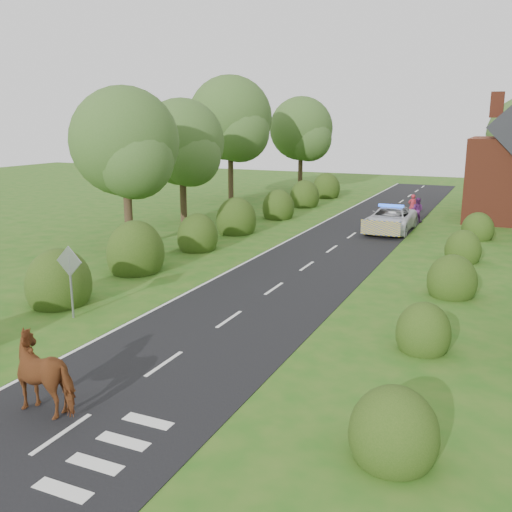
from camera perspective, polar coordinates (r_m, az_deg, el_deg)
The scene contains 14 objects.
ground at distance 16.36m, azimuth -9.16°, elevation -10.65°, with size 120.00×120.00×0.00m, color #245E15.
road at distance 29.39m, azimuth 7.03°, elevation 0.30°, with size 6.00×70.00×0.02m, color black.
road_markings at distance 28.00m, azimuth 2.64°, elevation -0.24°, with size 4.96×70.00×0.01m.
hedgerow_left at distance 28.92m, azimuth -7.35°, elevation 1.57°, with size 2.75×50.41×3.00m.
hedgerow_right at distance 24.43m, azimuth 19.27°, elevation -1.75°, with size 2.10×45.78×2.10m.
tree_left_a at distance 30.31m, azimuth -12.77°, elevation 10.65°, with size 5.74×5.60×8.38m.
tree_left_b at distance 37.79m, azimuth -7.22°, elevation 10.90°, with size 5.74×5.60×8.07m.
tree_left_c at distance 47.19m, azimuth -2.36°, elevation 13.27°, with size 6.97×6.80×10.22m.
tree_left_d at distance 55.46m, azimuth 4.73°, elevation 12.33°, with size 6.15×6.00×8.89m.
road_sign at distance 20.27m, azimuth -18.11°, elevation -1.46°, with size 1.06×0.08×2.53m.
cow at distance 14.43m, azimuth -20.00°, elevation -11.37°, with size 1.14×2.16×1.53m, color brown.
police_van at distance 35.74m, azimuth 13.29°, elevation 3.59°, with size 2.53×5.51×1.66m.
pedestrian_red at distance 41.15m, azimuth 15.35°, elevation 4.83°, with size 0.61×0.40×1.66m, color #A82433.
pedestrian_purple at distance 39.55m, azimuth 15.81°, elevation 4.45°, with size 0.80×0.62×1.64m, color #521E5A.
Camera 1 is at (8.39, -12.39, 6.61)m, focal length 40.00 mm.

